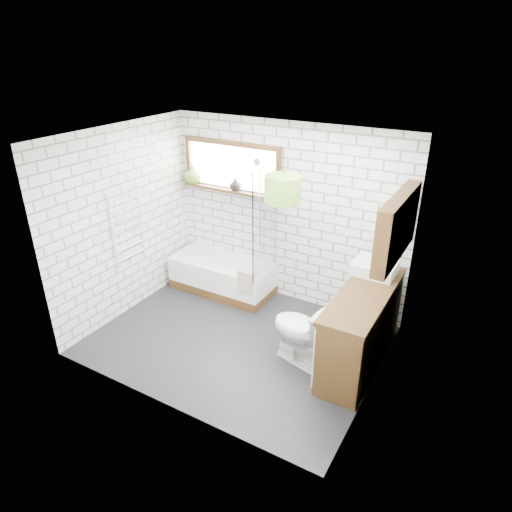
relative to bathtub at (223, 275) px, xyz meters
The scene contains 22 objects.
floor 1.32m from the bathtub, 48.50° to the right, with size 3.40×2.60×0.01m, color black.
ceiling 2.60m from the bathtub, 48.50° to the right, with size 3.40×2.60×0.01m, color white.
wall_back 1.36m from the bathtub, 21.52° to the left, with size 3.40×0.01×2.50m, color white.
wall_front 2.63m from the bathtub, 69.36° to the right, with size 3.40×0.01×2.50m, color white.
wall_left 1.63m from the bathtub, 131.27° to the right, with size 0.01×2.60×2.50m, color white.
wall_right 2.92m from the bathtub, 20.70° to the right, with size 0.01×2.60×2.50m, color white.
window 1.58m from the bathtub, 88.84° to the left, with size 1.52×0.16×0.68m, color #3A2410.
towel_radiator 1.58m from the bathtub, 129.73° to the right, with size 0.06×0.52×1.00m, color white.
mirror_cabinet 2.87m from the bathtub, ahead, with size 0.16×1.20×0.70m, color #3A2410.
shower_riser 1.23m from the bathtub, 32.69° to the left, with size 0.02×0.02×1.30m, color silver.
bathtub is the anchor object (origin of this frame).
shower_screen 1.24m from the bathtub, ahead, with size 0.02×0.72×1.50m, color white.
towel_green 0.72m from the bathtub, 28.85° to the right, with size 0.20×0.05×0.27m, color #5D8F2A.
towel_beige 0.72m from the bathtub, 28.85° to the right, with size 0.22×0.06×0.29m, color tan.
vanity 2.38m from the bathtub, 14.58° to the right, with size 0.52×1.61×0.92m, color #3A2410.
basin 2.36m from the bathtub, ahead, with size 0.48×0.42×0.14m, color white.
tap 2.53m from the bathtub, ahead, with size 0.03×0.03×0.17m, color silver.
toilet 1.98m from the bathtub, 28.14° to the right, with size 0.81×0.46×0.83m, color white.
vase_olive 1.53m from the bathtub, 157.82° to the left, with size 0.25×0.25×0.26m, color olive.
vase_dark 1.35m from the bathtub, 71.44° to the left, with size 0.16×0.16×0.17m, color black.
bottle 1.53m from the bathtub, 21.81° to the left, with size 0.08×0.08×0.25m, color olive.
pendant 2.62m from the bathtub, 35.95° to the right, with size 0.36×0.36×0.26m, color #5D8F2A.
Camera 1 is at (2.55, -3.94, 3.43)m, focal length 32.00 mm.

